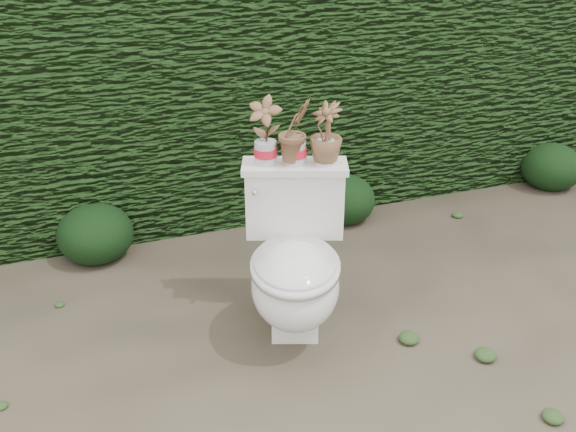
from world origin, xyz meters
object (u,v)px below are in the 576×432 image
object	(u,v)px
potted_plant_left	(265,133)
potted_plant_center	(295,133)
toilet	(295,266)
potted_plant_right	(326,135)

from	to	relation	value
potted_plant_left	potted_plant_center	distance (m)	0.14
toilet	potted_plant_center	xyz separation A→B (m)	(0.08, 0.23, 0.57)
toilet	potted_plant_left	bearing A→B (deg)	119.82
toilet	potted_plant_left	world-z (taller)	potted_plant_left
potted_plant_left	toilet	bearing A→B (deg)	-42.88
potted_plant_right	potted_plant_center	bearing A→B (deg)	-131.14
toilet	potted_plant_right	xyz separation A→B (m)	(0.21, 0.18, 0.56)
toilet	potted_plant_center	world-z (taller)	potted_plant_center
toilet	potted_plant_right	distance (m)	0.63
toilet	potted_plant_center	size ratio (longest dim) A/B	2.64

